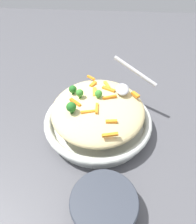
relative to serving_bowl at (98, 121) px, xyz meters
The scene contains 21 objects.
ground_plane 0.03m from the serving_bowl, ahead, with size 2.40×2.40×0.00m, color #4C4C51.
serving_bowl is the anchor object (origin of this frame).
pasta_mound 0.05m from the serving_bowl, ahead, with size 0.29×0.28×0.07m, color #DBC689.
carrot_piece_0 0.11m from the serving_bowl, 79.11° to the right, with size 0.04×0.01×0.01m, color orange.
carrot_piece_1 0.09m from the serving_bowl, ahead, with size 0.04×0.01×0.01m, color orange.
carrot_piece_2 0.12m from the serving_bowl, 28.34° to the left, with size 0.03×0.01×0.01m, color orange.
carrot_piece_3 0.09m from the serving_bowl, 161.27° to the right, with size 0.04×0.01×0.01m, color orange.
carrot_piece_4 0.12m from the serving_bowl, 165.93° to the left, with size 0.04×0.01×0.01m, color orange.
carrot_piece_5 0.11m from the serving_bowl, 154.41° to the left, with size 0.04×0.01×0.01m, color orange.
carrot_piece_6 0.09m from the serving_bowl, 114.39° to the left, with size 0.04×0.01×0.01m, color orange.
carrot_piece_7 0.14m from the serving_bowl, 111.05° to the left, with size 0.03×0.01×0.01m, color orange.
carrot_piece_8 0.15m from the serving_bowl, 18.26° to the left, with size 0.04×0.01×0.01m, color orange.
carrot_piece_9 0.15m from the serving_bowl, 164.49° to the right, with size 0.03×0.01×0.01m, color orange.
carrot_piece_10 0.10m from the serving_bowl, 24.50° to the right, with size 0.04×0.01×0.01m, color orange.
carrot_piece_11 0.12m from the serving_bowl, 164.60° to the right, with size 0.03×0.01×0.01m, color orange.
broccoli_floret_0 0.13m from the serving_bowl, 113.85° to the right, with size 0.02×0.02×0.03m.
broccoli_floret_1 0.10m from the serving_bowl, 162.57° to the right, with size 0.02×0.02×0.02m.
broccoli_floret_2 0.11m from the serving_bowl, 102.99° to the right, with size 0.02×0.02×0.03m.
broccoli_floret_3 0.13m from the serving_bowl, 53.84° to the right, with size 0.03×0.03×0.03m.
serving_spoon 0.15m from the serving_bowl, 131.70° to the left, with size 0.14×0.14×0.06m.
companion_bowl 0.26m from the serving_bowl, ahead, with size 0.15×0.15×0.05m.
Camera 1 is at (0.44, 0.04, 0.48)m, focal length 32.28 mm.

